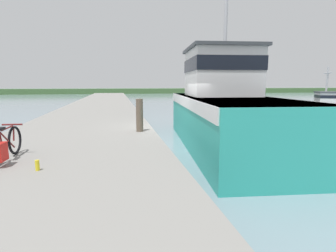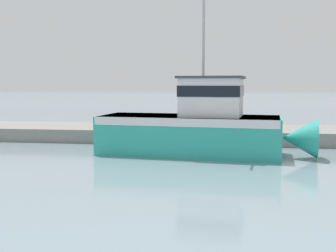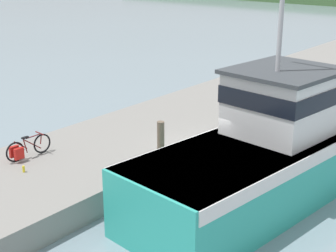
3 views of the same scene
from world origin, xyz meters
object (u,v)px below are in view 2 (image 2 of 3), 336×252
(bicycle_touring, at_px, (146,120))
(mooring_post, at_px, (188,121))
(water_bottle_on_curb, at_px, (133,124))
(fishing_boat_main, at_px, (200,125))

(bicycle_touring, distance_m, mooring_post, 4.49)
(bicycle_touring, bearing_deg, water_bottle_on_curb, -36.29)
(bicycle_touring, relative_size, water_bottle_on_curb, 8.37)
(fishing_boat_main, xyz_separation_m, mooring_post, (-3.54, -0.95, -0.12))
(mooring_post, distance_m, water_bottle_on_curb, 4.52)
(water_bottle_on_curb, bearing_deg, bicycle_touring, 141.12)
(bicycle_touring, height_order, water_bottle_on_curb, bicycle_touring)
(bicycle_touring, relative_size, mooring_post, 1.50)
(fishing_boat_main, xyz_separation_m, water_bottle_on_curb, (-5.85, -4.81, -0.59))
(mooring_post, height_order, water_bottle_on_curb, mooring_post)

